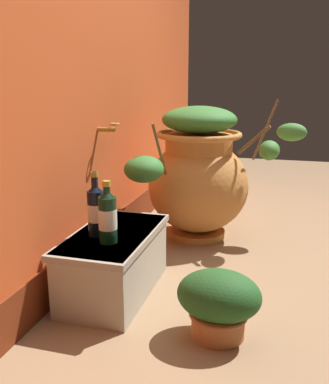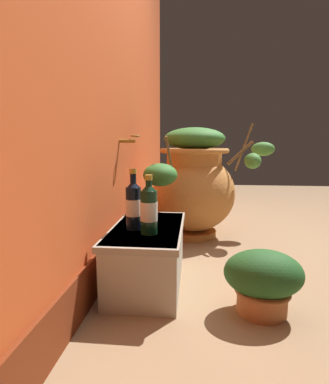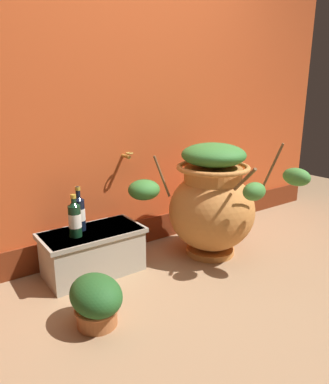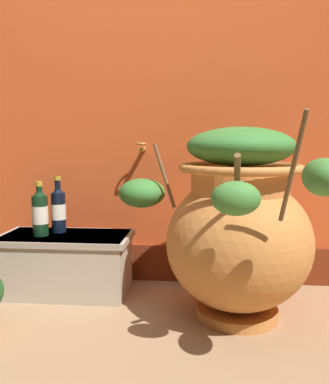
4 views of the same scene
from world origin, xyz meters
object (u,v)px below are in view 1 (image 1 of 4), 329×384
Objects in this scene: wine_bottle_middle at (108,215)px; potted_shrub at (219,302)px; terracotta_urn at (198,175)px; wine_bottle_left at (96,209)px.

wine_bottle_middle is 0.59m from potted_shrub.
potted_shrub is (-1.08, -0.30, -0.27)m from terracotta_urn.
terracotta_urn is at bearing 15.59° from potted_shrub.
wine_bottle_middle is at bearing 78.30° from potted_shrub.
wine_bottle_middle reaches higher than potted_shrub.
wine_bottle_left is 0.11m from wine_bottle_middle.
wine_bottle_left is at bearing 73.97° from potted_shrub.
wine_bottle_middle is at bearing 167.93° from terracotta_urn.
terracotta_urn reaches higher than wine_bottle_left.
potted_shrub is at bearing -106.03° from wine_bottle_left.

